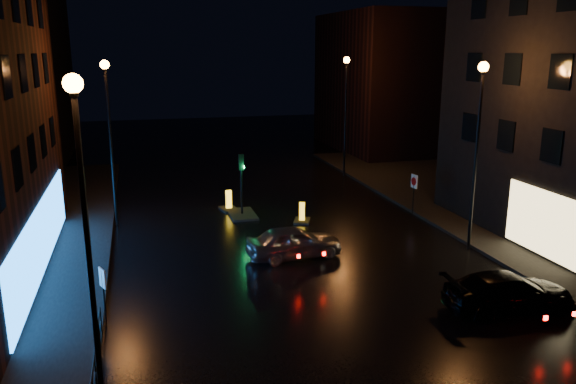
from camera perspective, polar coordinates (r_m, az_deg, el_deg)
name	(u,v)px	position (r m, az deg, el deg)	size (l,w,h in m)	color
ground	(360,333)	(18.78, 7.29, -14.02)	(120.00, 120.00, 0.00)	black
pavement_right	(552,224)	(32.21, 25.23, -2.95)	(12.00, 44.00, 0.15)	black
building_far_left	(10,73)	(51.12, -26.40, 10.75)	(8.00, 16.00, 14.00)	black
building_far_right	(381,82)	(51.97, 9.44, 10.95)	(8.00, 14.00, 12.00)	black
street_lamp_lnear	(84,198)	(13.67, -20.06, -0.60)	(0.44, 0.44, 8.37)	black
street_lamp_lfar	(109,118)	(29.42, -17.75, 7.17)	(0.44, 0.44, 8.37)	black
street_lamp_rnear	(478,128)	(25.81, 18.77, 6.18)	(0.44, 0.44, 8.37)	black
street_lamp_rfar	(346,98)	(40.01, 5.89, 9.49)	(0.44, 0.44, 8.37)	black
traffic_signal	(242,207)	(30.85, -4.70, -1.49)	(1.40, 2.40, 3.45)	black
guard_railing	(95,364)	(16.43, -19.03, -16.22)	(0.05, 6.04, 1.00)	black
silver_hatchback	(294,242)	(24.58, 0.63, -5.09)	(1.67, 4.16, 1.42)	#B8BAC0
dark_sedan	(509,292)	(21.28, 21.52, -9.43)	(1.87, 4.61, 1.34)	black
bollard_near	(302,218)	(29.70, 1.43, -2.61)	(1.21, 1.42, 1.06)	black
bollard_far	(229,206)	(32.04, -6.02, -1.39)	(1.08, 1.44, 1.14)	black
road_sign_left	(103,283)	(19.39, -18.29, -8.77)	(0.24, 0.46, 2.02)	black
road_sign_right	(414,185)	(31.31, 12.68, 0.72)	(0.12, 0.55, 2.28)	black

